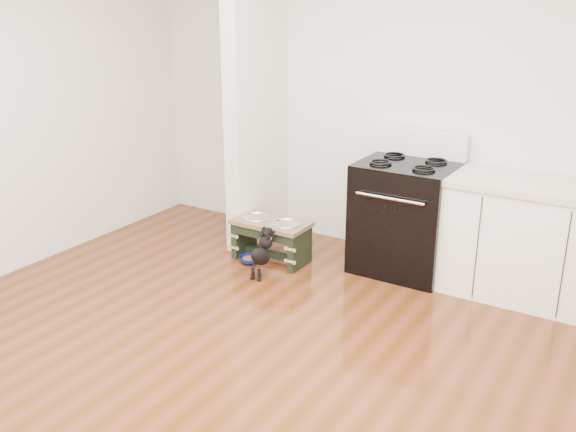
# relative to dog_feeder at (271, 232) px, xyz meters

# --- Properties ---
(ground) EXTENTS (5.00, 5.00, 0.00)m
(ground) POSITION_rel_dog_feeder_xyz_m (0.79, -1.72, -0.26)
(ground) COLOR #4B280D
(ground) RESTS_ON ground
(room_shell) EXTENTS (5.00, 5.00, 5.00)m
(room_shell) POSITION_rel_dog_feeder_xyz_m (0.79, -1.72, 1.36)
(room_shell) COLOR silver
(room_shell) RESTS_ON ground
(partition_wall) EXTENTS (0.15, 0.80, 2.70)m
(partition_wall) POSITION_rel_dog_feeder_xyz_m (-0.39, 0.38, 1.09)
(partition_wall) COLOR silver
(partition_wall) RESTS_ON ground
(oven_range) EXTENTS (0.76, 0.69, 1.14)m
(oven_range) POSITION_rel_dog_feeder_xyz_m (1.04, 0.43, 0.22)
(oven_range) COLOR black
(oven_range) RESTS_ON ground
(cabinet_run) EXTENTS (1.24, 0.64, 0.91)m
(cabinet_run) POSITION_rel_dog_feeder_xyz_m (2.02, 0.45, 0.20)
(cabinet_run) COLOR white
(cabinet_run) RESTS_ON ground
(dog_feeder) EXTENTS (0.66, 0.35, 0.38)m
(dog_feeder) POSITION_rel_dog_feeder_xyz_m (0.00, 0.00, 0.00)
(dog_feeder) COLOR black
(dog_feeder) RESTS_ON ground
(puppy) EXTENTS (0.12, 0.34, 0.40)m
(puppy) POSITION_rel_dog_feeder_xyz_m (0.12, -0.30, -0.04)
(puppy) COLOR black
(puppy) RESTS_ON ground
(floor_bowl) EXTENTS (0.24, 0.24, 0.06)m
(floor_bowl) POSITION_rel_dog_feeder_xyz_m (-0.12, -0.15, -0.23)
(floor_bowl) COLOR #0B1550
(floor_bowl) RESTS_ON ground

